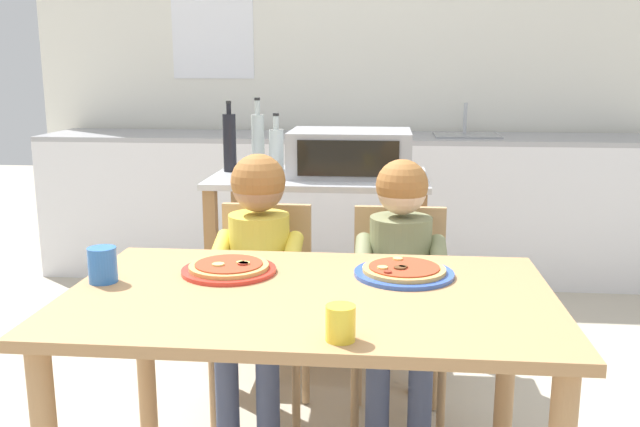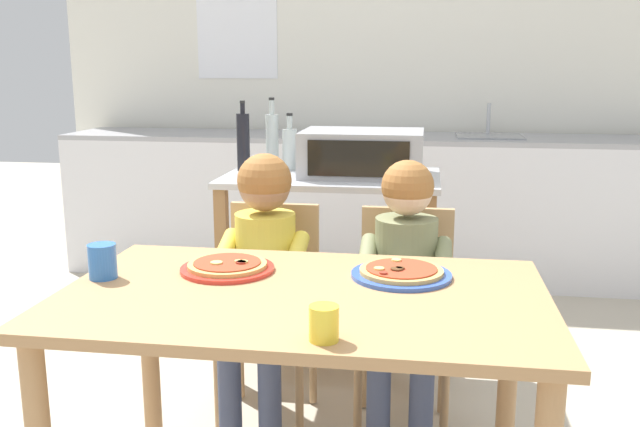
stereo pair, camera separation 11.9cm
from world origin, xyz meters
TOP-DOWN VIEW (x-y plane):
  - ground_plane at (0.00, 1.19)m, footprint 11.88×11.88m
  - back_wall_tiled at (-0.00, 3.03)m, footprint 4.44×0.13m
  - kitchen_counter at (0.00, 2.62)m, footprint 3.99×0.60m
  - kitchen_island_cart at (-0.09, 1.19)m, footprint 0.93×0.58m
  - toaster_oven at (0.05, 1.20)m, footprint 0.51×0.39m
  - bottle_brown_beer at (-0.29, 1.31)m, footprint 0.07×0.07m
  - bottle_tall_green_wine at (-0.49, 1.25)m, footprint 0.06×0.06m
  - bottle_slim_sauce at (-0.39, 1.37)m, footprint 0.06×0.06m
  - dining_table at (0.00, 0.00)m, footprint 1.30×0.79m
  - dining_chair_left at (-0.25, 0.70)m, footprint 0.36×0.36m
  - dining_chair_right at (0.26, 0.70)m, footprint 0.36×0.36m
  - child_in_yellow_shirt at (-0.25, 0.58)m, footprint 0.32×0.42m
  - child_in_olive_shirt at (0.26, 0.57)m, footprint 0.32×0.42m
  - pizza_plate_red_rimmed at (-0.25, 0.15)m, footprint 0.28×0.28m
  - pizza_plate_blue_rimmed at (0.26, 0.17)m, footprint 0.29×0.29m
  - drinking_cup_yellow at (0.10, -0.32)m, footprint 0.07×0.07m
  - drinking_cup_blue at (-0.58, 0.03)m, footprint 0.08×0.08m

SIDE VIEW (x-z plane):
  - ground_plane at x=0.00m, z-range 0.00..0.00m
  - kitchen_counter at x=0.00m, z-range -0.10..1.01m
  - dining_chair_left at x=-0.25m, z-range 0.07..0.89m
  - dining_chair_right at x=0.26m, z-range 0.07..0.89m
  - kitchen_island_cart at x=-0.09m, z-range 0.14..1.02m
  - dining_table at x=0.00m, z-range 0.26..1.01m
  - child_in_olive_shirt at x=0.26m, z-range 0.15..1.15m
  - child_in_yellow_shirt at x=-0.25m, z-range 0.16..1.17m
  - pizza_plate_blue_rimmed at x=0.26m, z-range 0.74..0.77m
  - pizza_plate_red_rimmed at x=-0.25m, z-range 0.74..0.77m
  - drinking_cup_yellow at x=0.10m, z-range 0.75..0.83m
  - drinking_cup_blue at x=-0.58m, z-range 0.75..0.84m
  - toaster_oven at x=0.05m, z-range 0.87..1.07m
  - bottle_brown_beer at x=-0.29m, z-range 0.84..1.10m
  - bottle_slim_sauce at x=-0.39m, z-range 0.84..1.16m
  - bottle_tall_green_wine at x=-0.49m, z-range 0.85..1.16m
  - back_wall_tiled at x=0.00m, z-range 0.00..2.70m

